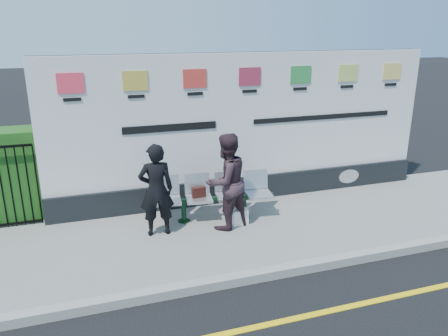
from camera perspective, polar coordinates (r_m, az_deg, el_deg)
name	(u,v)px	position (r m, az deg, el deg)	size (l,w,h in m)	color
ground	(315,314)	(6.15, 11.84, -18.20)	(80.00, 80.00, 0.00)	black
pavement	(247,230)	(8.05, 3.03, -8.07)	(14.00, 3.00, 0.12)	gray
kerb	(283,271)	(6.84, 7.66, -13.19)	(14.00, 0.18, 0.14)	gray
yellow_line	(315,314)	(6.15, 11.85, -18.17)	(14.00, 0.10, 0.01)	yellow
billboard	(247,138)	(8.94, 3.06, 3.90)	(8.00, 0.30, 3.00)	black
bench	(214,208)	(8.23, -1.29, -5.19)	(2.19, 0.57, 0.47)	#B0B3B9
woman_left	(156,190)	(7.54, -8.84, -2.86)	(0.60, 0.39, 1.64)	black
woman_right	(226,182)	(7.69, 0.29, -1.79)	(0.85, 0.66, 1.74)	#36232B
handbag_brown	(199,192)	(8.07, -3.32, -3.16)	(0.25, 0.11, 0.20)	black
carrier_bag_white	(240,217)	(8.06, 2.06, -6.40)	(0.29, 0.17, 0.29)	white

